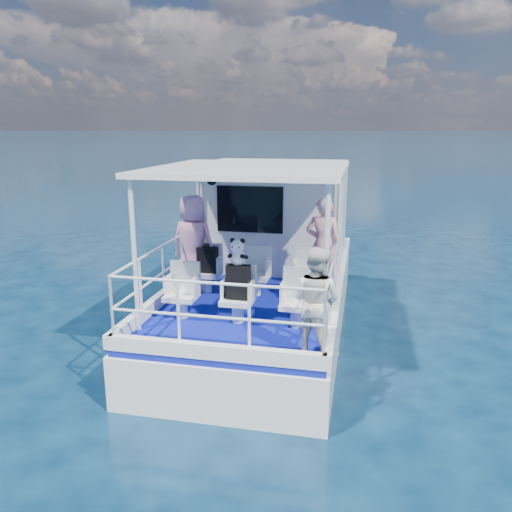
{
  "coord_description": "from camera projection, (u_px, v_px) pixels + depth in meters",
  "views": [
    {
      "loc": [
        1.77,
        -8.02,
        3.76
      ],
      "look_at": [
        0.14,
        -0.4,
        1.77
      ],
      "focal_mm": 35.0,
      "sensor_mm": 36.0,
      "label": 1
    }
  ],
  "objects": [
    {
      "name": "cabin",
      "position": [
        276.0,
        214.0,
        10.57
      ],
      "size": [
        2.85,
        2.0,
        2.2
      ],
      "primitive_type": "cube",
      "color": "white",
      "rests_on": "deck"
    },
    {
      "name": "ground",
      "position": [
        253.0,
        346.0,
        8.89
      ],
      "size": [
        2000.0,
        2000.0,
        0.0
      ],
      "primitive_type": "plane",
      "color": "#071C33",
      "rests_on": "ground"
    },
    {
      "name": "panda",
      "position": [
        237.0,
        252.0,
        7.37
      ],
      "size": [
        0.26,
        0.22,
        0.4
      ],
      "primitive_type": null,
      "color": "white",
      "rests_on": "backpack_center"
    },
    {
      "name": "seat_stbd_aft",
      "position": [
        296.0,
        314.0,
        7.4
      ],
      "size": [
        0.48,
        0.46,
        0.38
      ],
      "primitive_type": "cube",
      "color": "silver",
      "rests_on": "deck"
    },
    {
      "name": "seat_port_aft",
      "position": [
        182.0,
        306.0,
        7.76
      ],
      "size": [
        0.48,
        0.46,
        0.38
      ],
      "primitive_type": "cube",
      "color": "silver",
      "rests_on": "deck"
    },
    {
      "name": "compact_camera",
      "position": [
        207.0,
        245.0,
        8.8
      ],
      "size": [
        0.1,
        0.06,
        0.06
      ],
      "primitive_type": "cube",
      "color": "black",
      "rests_on": "backpack_port"
    },
    {
      "name": "hull",
      "position": [
        264.0,
        325.0,
        9.84
      ],
      "size": [
        3.0,
        7.0,
        1.6
      ],
      "primitive_type": "cube",
      "color": "white",
      "rests_on": "ground"
    },
    {
      "name": "passenger_stbd_fwd",
      "position": [
        323.0,
        245.0,
        8.86
      ],
      "size": [
        0.63,
        0.41,
        1.71
      ],
      "primitive_type": "imported",
      "rotation": [
        0.0,
        0.0,
        3.14
      ],
      "color": "pink",
      "rests_on": "deck"
    },
    {
      "name": "canopy_posts",
      "position": [
        250.0,
        240.0,
        8.16
      ],
      "size": [
        2.77,
        2.97,
        2.2
      ],
      "color": "white",
      "rests_on": "deck"
    },
    {
      "name": "seat_center_aft",
      "position": [
        238.0,
        310.0,
        7.58
      ],
      "size": [
        0.48,
        0.46,
        0.38
      ],
      "primitive_type": "cube",
      "color": "silver",
      "rests_on": "deck"
    },
    {
      "name": "canopy",
      "position": [
        250.0,
        169.0,
        7.92
      ],
      "size": [
        3.0,
        3.2,
        0.08
      ],
      "primitive_type": "cube",
      "color": "white",
      "rests_on": "cabin"
    },
    {
      "name": "deck",
      "position": [
        264.0,
        284.0,
        9.63
      ],
      "size": [
        2.9,
        6.9,
        0.1
      ],
      "primitive_type": "cube",
      "color": "#0A1189",
      "rests_on": "hull"
    },
    {
      "name": "backpack_center",
      "position": [
        238.0,
        282.0,
        7.45
      ],
      "size": [
        0.34,
        0.19,
        0.51
      ],
      "primitive_type": "cube",
      "color": "black",
      "rests_on": "seat_center_aft"
    },
    {
      "name": "railings",
      "position": [
        245.0,
        280.0,
        8.0
      ],
      "size": [
        2.84,
        3.59,
        1.0
      ],
      "primitive_type": null,
      "color": "white",
      "rests_on": "deck"
    },
    {
      "name": "seat_center_fwd",
      "position": [
        256.0,
        285.0,
        8.81
      ],
      "size": [
        0.48,
        0.46,
        0.38
      ],
      "primitive_type": "cube",
      "color": "silver",
      "rests_on": "deck"
    },
    {
      "name": "passenger_stbd_aft",
      "position": [
        316.0,
        301.0,
        6.4
      ],
      "size": [
        0.86,
        0.79,
        1.43
      ],
      "primitive_type": "imported",
      "rotation": [
        0.0,
        0.0,
        2.7
      ],
      "color": "silver",
      "rests_on": "deck"
    },
    {
      "name": "seat_port_fwd",
      "position": [
        207.0,
        281.0,
        8.99
      ],
      "size": [
        0.48,
        0.46,
        0.38
      ],
      "primitive_type": "cube",
      "color": "silver",
      "rests_on": "deck"
    },
    {
      "name": "passenger_port_fwd",
      "position": [
        193.0,
        243.0,
        8.93
      ],
      "size": [
        0.72,
        0.56,
        1.74
      ],
      "primitive_type": "imported",
      "rotation": [
        0.0,
        0.0,
        2.98
      ],
      "color": "pink",
      "rests_on": "deck"
    },
    {
      "name": "backpack_port",
      "position": [
        208.0,
        260.0,
        8.85
      ],
      "size": [
        0.35,
        0.2,
        0.46
      ],
      "primitive_type": "cube",
      "color": "black",
      "rests_on": "seat_port_fwd"
    },
    {
      "name": "seat_stbd_fwd",
      "position": [
        306.0,
        288.0,
        8.63
      ],
      "size": [
        0.48,
        0.46,
        0.38
      ],
      "primitive_type": "cube",
      "color": "silver",
      "rests_on": "deck"
    }
  ]
}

